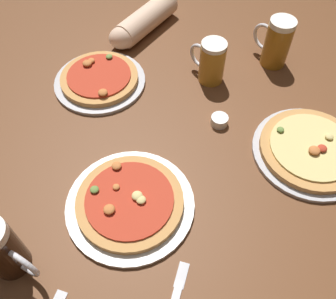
% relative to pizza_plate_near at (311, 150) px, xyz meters
% --- Properties ---
extents(ground_plane, '(2.40, 2.40, 0.03)m').
position_rel_pizza_plate_near_xyz_m(ground_plane, '(-0.37, 0.14, -0.03)').
color(ground_plane, brown).
extents(pizza_plate_near, '(0.32, 0.32, 0.05)m').
position_rel_pizza_plate_near_xyz_m(pizza_plate_near, '(0.00, 0.00, 0.00)').
color(pizza_plate_near, '#B2B2B7').
rests_on(pizza_plate_near, ground_plane).
extents(pizza_plate_far, '(0.30, 0.30, 0.05)m').
position_rel_pizza_plate_near_xyz_m(pizza_plate_far, '(-0.48, 0.49, -0.00)').
color(pizza_plate_far, '#B2B2B7').
rests_on(pizza_plate_far, ground_plane).
extents(pizza_plate_side, '(0.33, 0.33, 0.05)m').
position_rel_pizza_plate_near_xyz_m(pizza_plate_side, '(-0.52, 0.02, -0.00)').
color(pizza_plate_side, silver).
rests_on(pizza_plate_side, ground_plane).
extents(beer_mug_dark, '(0.09, 0.14, 0.16)m').
position_rel_pizza_plate_near_xyz_m(beer_mug_dark, '(0.10, 0.38, 0.06)').
color(beer_mug_dark, '#9E6619').
rests_on(beer_mug_dark, ground_plane).
extents(beer_mug_amber, '(0.08, 0.13, 0.14)m').
position_rel_pizza_plate_near_xyz_m(beer_mug_amber, '(-0.14, 0.38, 0.05)').
color(beer_mug_amber, '#B27A23').
rests_on(beer_mug_amber, ground_plane).
extents(beer_mug_pale, '(0.11, 0.12, 0.17)m').
position_rel_pizza_plate_near_xyz_m(beer_mug_pale, '(-0.82, -0.03, 0.07)').
color(beer_mug_pale, black).
rests_on(beer_mug_pale, ground_plane).
extents(ramekin_sauce, '(0.05, 0.05, 0.03)m').
position_rel_pizza_plate_near_xyz_m(ramekin_sauce, '(-0.19, 0.19, -0.00)').
color(ramekin_sauce, white).
rests_on(ramekin_sauce, ground_plane).
extents(diner_arm, '(0.30, 0.23, 0.09)m').
position_rel_pizza_plate_near_xyz_m(diner_arm, '(-0.27, 0.69, 0.03)').
color(diner_arm, beige).
rests_on(diner_arm, ground_plane).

